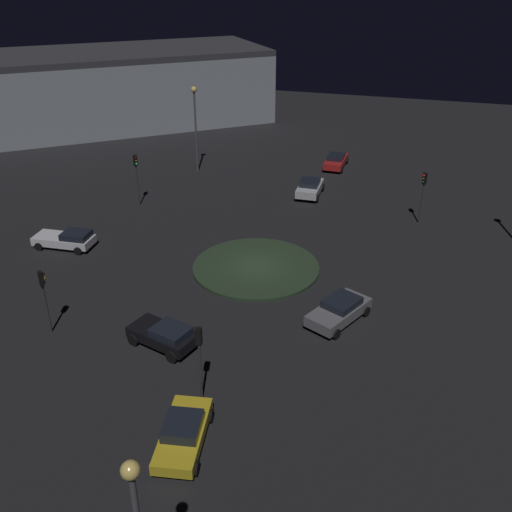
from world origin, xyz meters
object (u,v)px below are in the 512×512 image
at_px(traffic_light_northeast, 44,289).
at_px(traffic_light_southeast, 136,170).
at_px(car_white, 67,239).
at_px(car_yellow, 183,433).
at_px(store_building, 112,88).
at_px(traffic_light_north, 199,349).
at_px(car_black, 164,335).
at_px(car_grey, 339,310).
at_px(car_red, 336,161).
at_px(car_silver, 310,187).
at_px(traffic_light_southwest, 423,188).
at_px(streetlamp_southeast, 195,115).

bearing_deg(traffic_light_northeast, traffic_light_southeast, 52.31).
distance_m(car_white, car_yellow, 22.32).
bearing_deg(store_building, traffic_light_north, 84.20).
bearing_deg(car_black, car_yellow, 137.45).
bearing_deg(car_grey, car_white, -74.91).
distance_m(car_white, car_red, 28.71).
relative_size(car_silver, traffic_light_southwest, 0.94).
distance_m(car_red, traffic_light_north, 36.39).
bearing_deg(streetlamp_southeast, car_red, -158.50).
bearing_deg(traffic_light_southeast, traffic_light_northeast, -46.68).
bearing_deg(streetlamp_southeast, traffic_light_southeast, 80.49).
height_order(car_black, car_white, car_black).
bearing_deg(car_white, traffic_light_northeast, 114.44).
height_order(car_grey, traffic_light_northeast, traffic_light_northeast).
bearing_deg(car_silver, car_red, 172.55).
xyz_separation_m(car_red, traffic_light_southwest, (-8.79, 11.74, 2.33)).
bearing_deg(traffic_light_southwest, car_white, -20.91).
xyz_separation_m(traffic_light_northeast, store_building, (19.25, -42.73, 1.62)).
bearing_deg(traffic_light_southeast, car_grey, -1.35).
bearing_deg(car_silver, traffic_light_northeast, -22.53).
bearing_deg(traffic_light_southwest, car_black, 12.12).
height_order(car_silver, traffic_light_southwest, traffic_light_southwest).
height_order(streetlamp_southeast, store_building, store_building).
distance_m(car_white, store_building, 36.03).
height_order(car_silver, car_yellow, car_silver).
distance_m(car_black, car_red, 33.12).
bearing_deg(car_black, traffic_light_northeast, 21.77).
distance_m(car_grey, traffic_light_north, 10.48).
distance_m(car_silver, traffic_light_north, 28.04).
height_order(car_red, traffic_light_north, traffic_light_north).
relative_size(car_black, car_red, 0.97).
bearing_deg(car_black, traffic_light_southwest, -104.69).
distance_m(car_silver, car_black, 24.70).
distance_m(car_red, traffic_light_southeast, 20.99).
bearing_deg(car_yellow, car_silver, -7.89).
bearing_deg(streetlamp_southeast, traffic_light_southwest, 163.29).
height_order(car_silver, car_white, car_silver).
relative_size(car_white, traffic_light_southeast, 1.01).
bearing_deg(traffic_light_southwest, car_silver, -65.70).
relative_size(car_red, traffic_light_northeast, 1.09).
bearing_deg(traffic_light_southeast, car_white, -67.09).
bearing_deg(traffic_light_north, car_white, 45.99).
xyz_separation_m(car_red, store_building, (30.17, -9.22, 3.77)).
bearing_deg(car_white, traffic_light_southwest, -157.93).
relative_size(car_red, store_building, 0.11).
bearing_deg(car_yellow, car_white, 36.32).
distance_m(car_yellow, car_grey, 12.78).
relative_size(car_white, traffic_light_southwest, 1.06).
distance_m(car_silver, streetlamp_southeast, 13.50).
bearing_deg(traffic_light_southeast, car_silver, 56.82).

